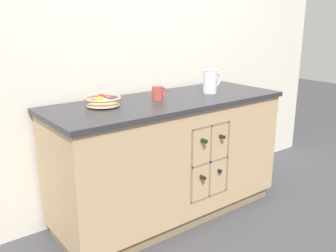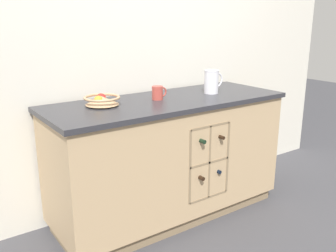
{
  "view_description": "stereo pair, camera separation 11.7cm",
  "coord_description": "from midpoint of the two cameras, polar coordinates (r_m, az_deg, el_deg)",
  "views": [
    {
      "loc": [
        -1.65,
        -2.15,
        1.51
      ],
      "look_at": [
        0.0,
        0.0,
        0.73
      ],
      "focal_mm": 40.0,
      "sensor_mm": 36.0,
      "label": 1
    },
    {
      "loc": [
        -1.56,
        -2.22,
        1.51
      ],
      "look_at": [
        0.0,
        0.0,
        0.73
      ],
      "focal_mm": 40.0,
      "sensor_mm": 36.0,
      "label": 2
    }
  ],
  "objects": [
    {
      "name": "back_wall",
      "position": [
        3.04,
        -5.7,
        11.52
      ],
      "size": [
        4.4,
        0.06,
        2.55
      ],
      "primitive_type": "cube",
      "color": "silver",
      "rests_on": "ground_plane"
    },
    {
      "name": "fruit_bowl",
      "position": [
        2.58,
        -11.21,
        3.86
      ],
      "size": [
        0.25,
        0.25,
        0.08
      ],
      "color": "tan",
      "rests_on": "kitchen_island"
    },
    {
      "name": "ground_plane",
      "position": [
        3.1,
        -1.1,
        -13.1
      ],
      "size": [
        14.0,
        14.0,
        0.0
      ],
      "primitive_type": "plane",
      "color": "#424247"
    },
    {
      "name": "ceramic_mug",
      "position": [
        2.75,
        -2.76,
        5.06
      ],
      "size": [
        0.12,
        0.08,
        0.1
      ],
      "color": "#B7473D",
      "rests_on": "kitchen_island"
    },
    {
      "name": "white_pitcher",
      "position": [
        3.01,
        5.35,
        6.87
      ],
      "size": [
        0.18,
        0.12,
        0.18
      ],
      "color": "white",
      "rests_on": "kitchen_island"
    },
    {
      "name": "kitchen_island",
      "position": [
        2.9,
        -1.1,
        -4.87
      ],
      "size": [
        1.83,
        0.71,
        0.94
      ],
      "color": "#8B7354",
      "rests_on": "ground_plane"
    }
  ]
}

